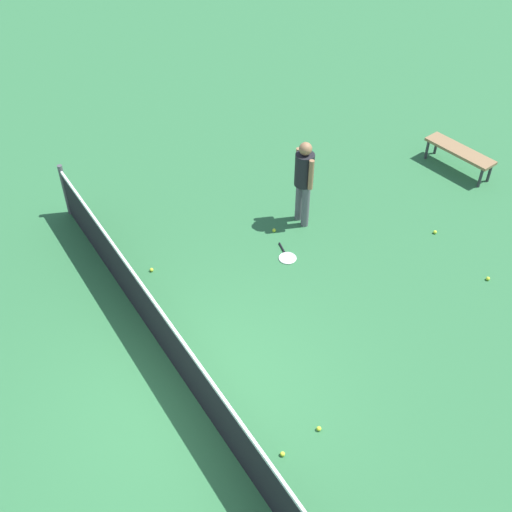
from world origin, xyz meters
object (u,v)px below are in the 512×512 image
(tennis_ball_near_player, at_px, (435,232))
(tennis_ball_stray_left, at_px, (488,279))
(tennis_ball_baseline, at_px, (274,230))
(player_near_side, at_px, (304,177))
(tennis_ball_by_net, at_px, (282,454))
(tennis_ball_midcourt, at_px, (152,270))
(tennis_racket_near_player, at_px, (287,257))
(tennis_ball_stray_right, at_px, (319,429))
(courtside_bench, at_px, (460,152))

(tennis_ball_near_player, relative_size, tennis_ball_stray_left, 1.00)
(tennis_ball_baseline, bearing_deg, tennis_ball_stray_left, -142.04)
(player_near_side, relative_size, tennis_ball_stray_left, 25.76)
(tennis_ball_by_net, xyz_separation_m, tennis_ball_baseline, (3.87, -2.43, 0.00))
(tennis_ball_near_player, bearing_deg, tennis_ball_by_net, 114.73)
(tennis_ball_midcourt, height_order, tennis_ball_baseline, same)
(tennis_racket_near_player, bearing_deg, tennis_ball_stray_left, -131.90)
(tennis_racket_near_player, xyz_separation_m, tennis_ball_stray_left, (-2.28, -2.54, 0.02))
(tennis_ball_midcourt, xyz_separation_m, tennis_ball_stray_left, (-3.23, -4.69, 0.00))
(player_near_side, relative_size, tennis_ball_stray_right, 25.76)
(player_near_side, bearing_deg, tennis_ball_stray_right, 147.62)
(player_near_side, distance_m, tennis_ball_stray_right, 4.60)
(player_near_side, distance_m, tennis_ball_baseline, 1.14)
(tennis_ball_near_player, bearing_deg, tennis_ball_stray_left, 174.93)
(courtside_bench, bearing_deg, player_near_side, 85.35)
(tennis_ball_near_player, height_order, tennis_ball_stray_left, same)
(tennis_ball_midcourt, bearing_deg, tennis_ball_stray_left, -124.53)
(player_near_side, xyz_separation_m, tennis_ball_stray_left, (-2.97, -1.74, -0.98))
(player_near_side, height_order, tennis_racket_near_player, player_near_side)
(tennis_ball_near_player, height_order, tennis_ball_midcourt, same)
(tennis_ball_baseline, xyz_separation_m, tennis_ball_stray_right, (-3.82, 1.81, 0.00))
(tennis_ball_stray_right, xyz_separation_m, courtside_bench, (3.49, -6.11, 0.38))
(tennis_ball_near_player, xyz_separation_m, tennis_ball_baseline, (1.62, 2.46, 0.00))
(tennis_ball_by_net, bearing_deg, player_near_side, -38.24)
(tennis_ball_midcourt, xyz_separation_m, tennis_ball_baseline, (-0.23, -2.36, 0.00))
(player_near_side, height_order, tennis_ball_by_net, player_near_side)
(tennis_ball_stray_left, bearing_deg, player_near_side, 30.34)
(tennis_ball_near_player, xyz_separation_m, courtside_bench, (1.29, -1.84, 0.38))
(tennis_ball_stray_left, bearing_deg, tennis_ball_baseline, 37.96)
(tennis_racket_near_player, bearing_deg, tennis_ball_by_net, 144.69)
(tennis_ball_by_net, relative_size, tennis_ball_baseline, 1.00)
(player_near_side, height_order, tennis_ball_stray_right, player_near_side)
(tennis_ball_stray_left, bearing_deg, tennis_ball_midcourt, 55.47)
(player_near_side, relative_size, tennis_ball_by_net, 25.76)
(tennis_ball_stray_left, bearing_deg, tennis_ball_stray_right, 101.22)
(tennis_ball_baseline, bearing_deg, tennis_ball_near_player, -123.32)
(tennis_ball_by_net, relative_size, tennis_ball_stray_right, 1.00)
(tennis_ball_baseline, xyz_separation_m, courtside_bench, (-0.32, -4.30, 0.38))
(player_near_side, distance_m, tennis_ball_midcourt, 3.12)
(tennis_ball_stray_right, height_order, courtside_bench, courtside_bench)
(player_near_side, xyz_separation_m, tennis_ball_stray_right, (-3.79, 2.41, -0.98))
(tennis_racket_near_player, distance_m, tennis_ball_by_net, 3.86)
(tennis_racket_near_player, bearing_deg, tennis_ball_baseline, -15.76)
(tennis_racket_near_player, xyz_separation_m, tennis_ball_midcourt, (0.95, 2.15, 0.02))
(tennis_ball_near_player, bearing_deg, tennis_ball_baseline, 56.68)
(tennis_racket_near_player, distance_m, tennis_ball_stray_right, 3.49)
(tennis_ball_midcourt, distance_m, courtside_bench, 6.69)
(tennis_ball_near_player, xyz_separation_m, tennis_ball_stray_left, (-1.38, 0.12, 0.00))
(tennis_ball_baseline, distance_m, tennis_ball_stray_right, 4.22)
(tennis_ball_stray_left, bearing_deg, tennis_ball_by_net, 100.40)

